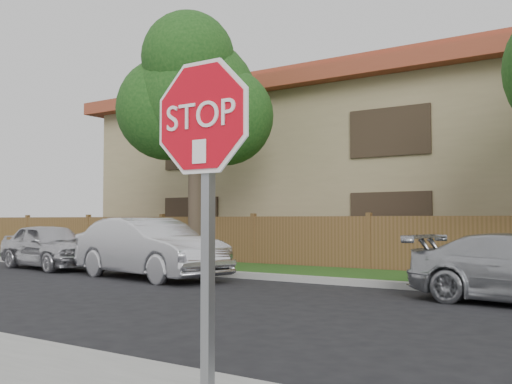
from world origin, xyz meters
The scene contains 6 objects.
far_curb centered at (0.00, 8.15, 0.07)m, with size 70.00×0.30×0.15m, color gray.
grass_strip centered at (0.00, 9.80, 0.06)m, with size 70.00×3.00×0.12m, color #1E4714.
tree_left centered at (-8.98, 9.57, 5.22)m, with size 4.80×3.90×7.78m.
stop_sign centered at (0.60, -1.48, 1.83)m, with size 1.01×0.13×2.55m.
sedan_far_left centered at (-12.58, 7.11, 0.70)m, with size 1.64×4.09×1.39m, color silver.
sedan_left centered at (-7.90, 6.65, 0.77)m, with size 1.64×4.70×1.55m, color silver.
Camera 1 is at (3.01, -4.38, 1.51)m, focal length 42.00 mm.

